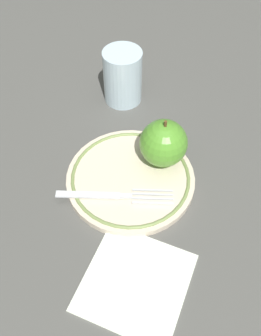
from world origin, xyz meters
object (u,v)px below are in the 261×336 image
object	(u,v)px
apple_red_whole	(163,143)
fork	(111,196)
plate	(130,178)
drinking_glass	(123,77)
napkin_folded	(135,282)

from	to	relation	value
apple_red_whole	fork	bearing A→B (deg)	55.60
plate	apple_red_whole	bearing A→B (deg)	-132.81
plate	fork	size ratio (longest dim) A/B	1.15
drinking_glass	napkin_folded	xyz separation A→B (m)	(-0.11, 0.37, -0.05)
apple_red_whole	drinking_glass	xyz separation A→B (m)	(0.11, -0.15, -0.00)
fork	napkin_folded	bearing A→B (deg)	-72.48
apple_red_whole	drinking_glass	distance (m)	0.19
plate	fork	bearing A→B (deg)	66.25
apple_red_whole	napkin_folded	world-z (taller)	apple_red_whole
fork	drinking_glass	distance (m)	0.25
plate	fork	distance (m)	0.05
apple_red_whole	fork	size ratio (longest dim) A/B	0.48
drinking_glass	plate	bearing A→B (deg)	107.47
plate	napkin_folded	distance (m)	0.18
plate	napkin_folded	bearing A→B (deg)	105.62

